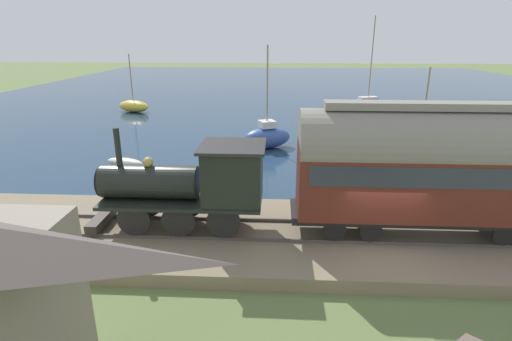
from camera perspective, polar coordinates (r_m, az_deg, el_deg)
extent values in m
plane|color=#607542|center=(14.59, 16.82, -11.65)|extent=(200.00, 200.00, 0.00)
cube|color=navy|center=(56.81, 6.77, 11.38)|extent=(80.00, 80.00, 0.01)
cube|color=#84755B|center=(15.12, 16.26, -9.44)|extent=(5.96, 56.00, 0.47)
cube|color=#4C4742|center=(14.32, 17.03, -9.86)|extent=(0.07, 54.88, 0.12)
cube|color=#4C4742|center=(15.67, 15.75, -7.16)|extent=(0.07, 54.88, 0.12)
cylinder|color=black|center=(13.72, -4.69, -7.35)|extent=(0.12, 1.16, 1.16)
cylinder|color=black|center=(15.12, -3.91, -4.76)|extent=(0.12, 1.16, 1.16)
cylinder|color=black|center=(14.00, -11.05, -7.08)|extent=(0.12, 1.16, 1.16)
cylinder|color=black|center=(15.38, -9.68, -4.57)|extent=(0.12, 1.16, 1.16)
cylinder|color=black|center=(14.45, -17.07, -6.75)|extent=(0.12, 1.16, 1.16)
cylinder|color=black|center=(15.79, -15.20, -4.35)|extent=(0.12, 1.16, 1.16)
cube|color=black|center=(14.50, -10.44, -4.09)|extent=(2.06, 5.65, 0.12)
cylinder|color=black|center=(14.57, -14.91, -1.57)|extent=(1.18, 3.39, 1.18)
cylinder|color=black|center=(15.19, -21.14, -1.39)|extent=(1.12, 0.08, 1.12)
cylinder|color=black|center=(14.55, -19.14, 3.20)|extent=(0.20, 0.20, 1.34)
sphere|color=tan|center=(14.34, -15.15, 1.18)|extent=(0.36, 0.36, 0.36)
cube|color=black|center=(13.83, -3.27, -0.50)|extent=(1.96, 1.98, 1.88)
cube|color=#282828|center=(13.54, -3.35, 3.47)|extent=(2.16, 2.22, 0.10)
cube|color=#2D2823|center=(15.83, -21.20, -6.53)|extent=(1.86, 0.44, 0.32)
cylinder|color=black|center=(15.62, 31.93, -7.76)|extent=(0.12, 0.76, 0.76)
cylinder|color=black|center=(16.86, 29.52, -5.47)|extent=(0.12, 0.76, 0.76)
cylinder|color=black|center=(14.05, 16.07, -8.31)|extent=(0.12, 0.76, 0.76)
cylinder|color=black|center=(15.42, 14.86, -5.70)|extent=(0.12, 0.76, 0.76)
cylinder|color=black|center=(13.83, 11.15, -8.36)|extent=(0.12, 0.76, 0.76)
cylinder|color=black|center=(15.22, 10.39, -5.69)|extent=(0.12, 0.76, 0.76)
cube|color=black|center=(15.23, 23.58, -5.76)|extent=(1.97, 9.65, 0.16)
cube|color=#5B2319|center=(14.77, 24.23, -1.16)|extent=(2.18, 9.26, 2.44)
cube|color=#2D333D|center=(14.64, 24.45, 0.41)|extent=(2.21, 8.68, 0.68)
cylinder|color=gray|center=(14.44, 24.87, 3.39)|extent=(2.29, 9.26, 2.29)
cube|color=gray|center=(14.19, 25.57, 8.32)|extent=(0.76, 7.72, 0.24)
ellipsoid|color=#236B42|center=(26.28, 22.23, 2.44)|extent=(3.31, 5.60, 0.84)
cylinder|color=#9E8460|center=(25.71, 22.99, 8.31)|extent=(0.10, 0.10, 4.64)
cube|color=silver|center=(26.12, 22.41, 3.80)|extent=(1.32, 1.82, 0.45)
ellipsoid|color=gold|center=(41.47, -17.07, 8.78)|extent=(2.69, 3.67, 1.14)
cylinder|color=#9E8460|center=(41.11, -17.45, 12.57)|extent=(0.10, 0.10, 4.40)
ellipsoid|color=gray|center=(41.57, 15.63, 8.83)|extent=(3.34, 6.31, 0.98)
cylinder|color=#9E8460|center=(41.09, 16.19, 14.95)|extent=(0.10, 0.10, 7.94)
cube|color=silver|center=(41.46, 15.72, 9.80)|extent=(1.42, 2.03, 0.45)
ellipsoid|color=#335199|center=(26.65, 1.57, 4.70)|extent=(2.88, 3.68, 1.41)
cylinder|color=#9E8460|center=(26.05, 1.63, 11.79)|extent=(0.10, 0.10, 5.23)
cube|color=silver|center=(26.44, 1.58, 6.65)|extent=(1.31, 1.31, 0.45)
ellipsoid|color=beige|center=(24.24, -18.22, 1.15)|extent=(1.41, 2.48, 0.47)
ellipsoid|color=silver|center=(22.58, -1.78, 0.93)|extent=(1.66, 1.94, 0.54)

